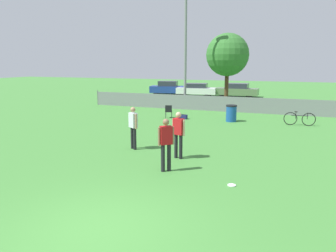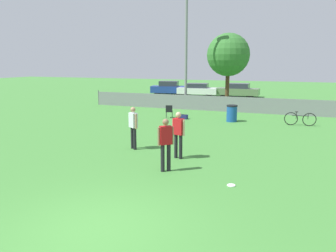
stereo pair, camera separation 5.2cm
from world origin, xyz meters
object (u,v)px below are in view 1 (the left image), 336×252
(frisbee_disc, at_px, (232,185))
(gear_bag_sideline, at_px, (182,117))
(player_receiver_white, at_px, (133,125))
(player_defender_red, at_px, (178,132))
(parked_car_white, at_px, (197,90))
(tree_near_pole, at_px, (228,55))
(parked_car_blue, at_px, (168,88))
(trash_bin, at_px, (231,113))
(parked_car_olive, at_px, (237,90))
(bicycle_sideline, at_px, (300,119))
(player_thrower_red, at_px, (166,141))
(light_pole, at_px, (186,33))
(folding_chair_sideline, at_px, (169,111))

(frisbee_disc, relative_size, gear_bag_sideline, 0.42)
(player_receiver_white, xyz_separation_m, player_defender_red, (2.16, -0.58, 0.00))
(frisbee_disc, height_order, parked_car_white, parked_car_white)
(player_defender_red, relative_size, gear_bag_sideline, 2.97)
(tree_near_pole, relative_size, player_receiver_white, 3.36)
(frisbee_disc, bearing_deg, parked_car_white, 108.74)
(player_defender_red, xyz_separation_m, parked_car_blue, (-9.56, 23.33, -0.31))
(trash_bin, relative_size, parked_car_olive, 0.23)
(trash_bin, xyz_separation_m, gear_bag_sideline, (-3.05, -0.17, -0.37))
(bicycle_sideline, relative_size, trash_bin, 1.70)
(player_receiver_white, relative_size, player_defender_red, 1.00)
(player_thrower_red, relative_size, parked_car_blue, 0.42)
(light_pole, bearing_deg, folding_chair_sideline, -84.07)
(light_pole, relative_size, player_thrower_red, 5.63)
(frisbee_disc, distance_m, parked_car_white, 26.14)
(frisbee_disc, relative_size, folding_chair_sideline, 0.29)
(player_defender_red, bearing_deg, tree_near_pole, 108.59)
(frisbee_disc, distance_m, folding_chair_sideline, 11.89)
(light_pole, bearing_deg, parked_car_blue, 117.87)
(tree_near_pole, relative_size, player_defender_red, 3.36)
(light_pole, height_order, bicycle_sideline, light_pole)
(gear_bag_sideline, height_order, parked_car_white, parked_car_white)
(light_pole, distance_m, folding_chair_sideline, 7.06)
(player_receiver_white, bearing_deg, frisbee_disc, 2.88)
(trash_bin, distance_m, parked_car_olive, 14.93)
(parked_car_blue, distance_m, parked_car_olive, 7.73)
(parked_car_blue, xyz_separation_m, parked_car_olive, (7.73, -0.11, -0.01))
(frisbee_disc, bearing_deg, tree_near_pole, 102.07)
(player_receiver_white, distance_m, player_defender_red, 2.23)
(bicycle_sideline, distance_m, trash_bin, 3.83)
(parked_car_olive, bearing_deg, player_receiver_white, -91.04)
(trash_bin, height_order, parked_car_blue, parked_car_blue)
(bicycle_sideline, relative_size, parked_car_olive, 0.40)
(frisbee_disc, height_order, parked_car_blue, parked_car_blue)
(light_pole, bearing_deg, parked_car_white, 101.27)
(tree_near_pole, height_order, player_defender_red, tree_near_pole)
(folding_chair_sideline, height_order, parked_car_olive, parked_car_olive)
(parked_car_white, xyz_separation_m, parked_car_olive, (4.19, 0.51, 0.02))
(player_thrower_red, relative_size, parked_car_white, 0.40)
(player_defender_red, xyz_separation_m, parked_car_olive, (-1.84, 23.21, -0.32))
(player_receiver_white, xyz_separation_m, frisbee_disc, (4.52, -2.61, -0.99))
(light_pole, bearing_deg, player_thrower_red, -73.82)
(light_pole, relative_size, parked_car_white, 2.25)
(folding_chair_sideline, relative_size, bicycle_sideline, 0.49)
(player_defender_red, relative_size, trash_bin, 1.74)
(player_thrower_red, xyz_separation_m, folding_chair_sideline, (-3.72, 9.77, -0.53))
(player_receiver_white, bearing_deg, gear_bag_sideline, 126.84)
(gear_bag_sideline, distance_m, parked_car_blue, 16.56)
(player_receiver_white, distance_m, frisbee_disc, 5.32)
(tree_near_pole, relative_size, bicycle_sideline, 3.43)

